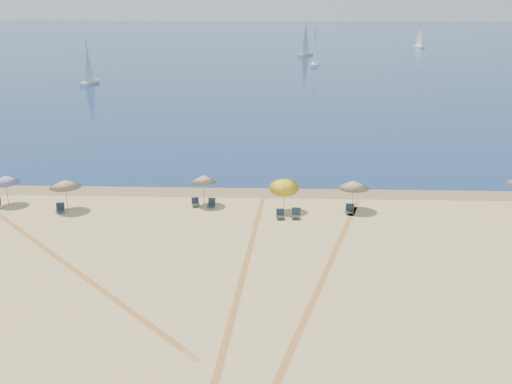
% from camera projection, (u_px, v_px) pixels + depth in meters
% --- Properties ---
extents(ground, '(160.00, 160.00, 0.00)m').
position_uv_depth(ground, '(237.00, 373.00, 24.25)').
color(ground, tan).
rests_on(ground, ground).
extents(ocean, '(500.00, 500.00, 0.00)m').
position_uv_depth(ocean, '(276.00, 38.00, 238.14)').
color(ocean, '#0C2151').
rests_on(ocean, ground).
extents(wet_sand, '(500.00, 500.00, 0.00)m').
position_uv_depth(wet_sand, '(258.00, 192.00, 47.07)').
color(wet_sand, olive).
rests_on(wet_sand, ground).
extents(umbrella_0, '(2.00, 2.03, 2.32)m').
position_uv_depth(umbrella_0, '(5.00, 179.00, 43.59)').
color(umbrella_0, gray).
rests_on(umbrella_0, ground).
extents(umbrella_1, '(2.25, 2.25, 2.36)m').
position_uv_depth(umbrella_1, '(65.00, 184.00, 42.42)').
color(umbrella_1, gray).
rests_on(umbrella_1, ground).
extents(umbrella_2, '(1.96, 2.00, 2.39)m').
position_uv_depth(umbrella_2, '(203.00, 179.00, 43.52)').
color(umbrella_2, gray).
rests_on(umbrella_2, ground).
extents(umbrella_3, '(2.15, 2.21, 2.65)m').
position_uv_depth(umbrella_3, '(284.00, 184.00, 42.17)').
color(umbrella_3, gray).
rests_on(umbrella_3, ground).
extents(umbrella_4, '(2.24, 2.24, 2.30)m').
position_uv_depth(umbrella_4, '(354.00, 184.00, 42.43)').
color(umbrella_4, gray).
rests_on(umbrella_4, ground).
extents(chair_1, '(0.70, 0.77, 0.69)m').
position_uv_depth(chair_1, '(60.00, 208.00, 42.48)').
color(chair_1, black).
rests_on(chair_1, ground).
extents(chair_2, '(0.68, 0.75, 0.65)m').
position_uv_depth(chair_2, '(195.00, 203.00, 43.72)').
color(chair_2, black).
rests_on(chair_2, ground).
extents(chair_3, '(0.60, 0.68, 0.65)m').
position_uv_depth(chair_3, '(211.00, 203.00, 43.59)').
color(chair_3, black).
rests_on(chair_3, ground).
extents(chair_4, '(0.60, 0.69, 0.68)m').
position_uv_depth(chair_4, '(280.00, 215.00, 41.26)').
color(chair_4, black).
rests_on(chair_4, ground).
extents(chair_5, '(0.69, 0.78, 0.73)m').
position_uv_depth(chair_5, '(296.00, 214.00, 41.33)').
color(chair_5, black).
rests_on(chair_5, ground).
extents(chair_6, '(0.70, 0.79, 0.71)m').
position_uv_depth(chair_6, '(350.00, 210.00, 42.19)').
color(chair_6, black).
rests_on(chair_6, ground).
extents(sailboat_0, '(2.62, 5.82, 8.40)m').
position_uv_depth(sailboat_0, '(419.00, 39.00, 189.07)').
color(sailboat_0, white).
rests_on(sailboat_0, ocean).
extents(sailboat_1, '(4.54, 6.24, 9.37)m').
position_uv_depth(sailboat_1, '(305.00, 45.00, 161.05)').
color(sailboat_1, white).
rests_on(sailboat_1, ocean).
extents(sailboat_2, '(2.16, 5.37, 7.78)m').
position_uv_depth(sailboat_2, '(89.00, 71.00, 106.33)').
color(sailboat_2, white).
rests_on(sailboat_2, ocean).
extents(sailboat_3, '(1.86, 5.67, 8.30)m').
position_uv_depth(sailboat_3, '(315.00, 55.00, 136.11)').
color(sailboat_3, white).
rests_on(sailboat_3, ocean).
extents(tire_tracks, '(53.27, 40.38, 0.00)m').
position_uv_depth(tire_tracks, '(202.00, 270.00, 33.50)').
color(tire_tracks, tan).
rests_on(tire_tracks, ground).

